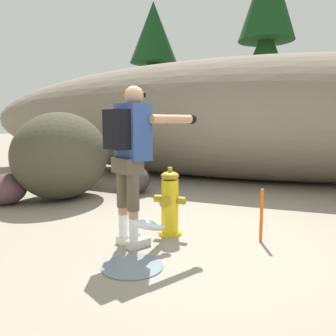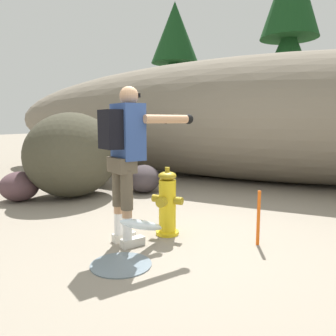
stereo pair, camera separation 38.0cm
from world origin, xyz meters
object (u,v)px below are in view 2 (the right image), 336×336
object	(u,v)px
survey_stake	(258,218)
fire_hydrant	(167,204)
boulder_large	(72,155)
boulder_mid	(84,169)
boulder_outlier	(19,186)
boulder_small	(144,179)
utility_worker	(128,146)

from	to	relation	value
survey_stake	fire_hydrant	bearing A→B (deg)	-172.74
boulder_large	survey_stake	xyz separation A→B (m)	(3.44, -0.94, -0.44)
fire_hydrant	survey_stake	size ratio (longest dim) A/B	1.34
fire_hydrant	survey_stake	world-z (taller)	fire_hydrant
survey_stake	boulder_large	bearing A→B (deg)	164.63
boulder_mid	boulder_outlier	distance (m)	1.58
boulder_small	boulder_mid	bearing A→B (deg)	178.06
fire_hydrant	boulder_large	size ratio (longest dim) A/B	0.46
boulder_mid	boulder_large	bearing A→B (deg)	-59.33
fire_hydrant	survey_stake	xyz separation A→B (m)	(1.03, 0.13, -0.07)
boulder_small	survey_stake	size ratio (longest dim) A/B	1.26
boulder_mid	boulder_small	size ratio (longest dim) A/B	1.22
fire_hydrant	boulder_small	bearing A→B (deg)	126.91
utility_worker	boulder_large	distance (m)	2.66
utility_worker	survey_stake	bearing A→B (deg)	-37.09
boulder_large	survey_stake	bearing A→B (deg)	-15.37
boulder_mid	boulder_small	distance (m)	1.49
boulder_large	boulder_mid	size ratio (longest dim) A/B	1.90
fire_hydrant	boulder_large	world-z (taller)	boulder_large
utility_worker	boulder_small	world-z (taller)	utility_worker
fire_hydrant	boulder_mid	xyz separation A→B (m)	(-2.95, 2.00, -0.03)
fire_hydrant	boulder_small	world-z (taller)	fire_hydrant
boulder_outlier	survey_stake	xyz separation A→B (m)	(4.02, -0.29, 0.05)
fire_hydrant	boulder_large	distance (m)	2.66
boulder_small	boulder_outlier	xyz separation A→B (m)	(-1.53, -1.53, -0.01)
utility_worker	survey_stake	xyz separation A→B (m)	(1.28, 0.58, -0.77)
fire_hydrant	survey_stake	distance (m)	1.05
boulder_mid	survey_stake	distance (m)	4.40
boulder_outlier	survey_stake	bearing A→B (deg)	-4.08
fire_hydrant	boulder_large	xyz separation A→B (m)	(-2.40, 1.08, 0.37)
utility_worker	boulder_mid	xyz separation A→B (m)	(-2.70, 2.44, -0.73)
boulder_outlier	boulder_large	bearing A→B (deg)	48.30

